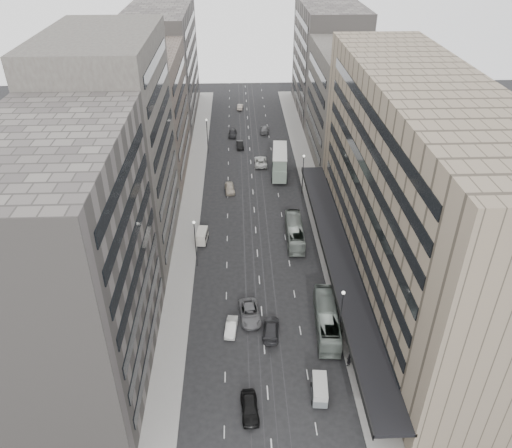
{
  "coord_description": "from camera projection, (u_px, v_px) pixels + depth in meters",
  "views": [
    {
      "loc": [
        -2.91,
        -51.62,
        47.89
      ],
      "look_at": [
        -0.19,
        16.01,
        5.04
      ],
      "focal_mm": 35.0,
      "sensor_mm": 36.0,
      "label": 1
    }
  ],
  "objects": [
    {
      "name": "lamp_left_near",
      "position": [
        195.0,
        238.0,
        76.31
      ],
      "size": [
        0.44,
        0.44,
        8.32
      ],
      "color": "#262628",
      "rests_on": "ground"
    },
    {
      "name": "sedan_8",
      "position": [
        233.0,
        133.0,
        123.74
      ],
      "size": [
        2.14,
        4.85,
        1.62
      ],
      "primitive_type": "imported",
      "rotation": [
        0.0,
        0.0,
        -0.05
      ],
      "color": "#232325",
      "rests_on": "ground"
    },
    {
      "name": "building_left_c",
      "position": [
        145.0,
        116.0,
        100.71
      ],
      "size": [
        15.0,
        28.0,
        25.0
      ],
      "primitive_type": "cube",
      "color": "#66584F",
      "rests_on": "ground"
    },
    {
      "name": "building_right_mid",
      "position": [
        350.0,
        106.0,
        107.51
      ],
      "size": [
        15.0,
        28.0,
        24.0
      ],
      "primitive_type": "cube",
      "color": "#48433E",
      "rests_on": "ground"
    },
    {
      "name": "lamp_right_near",
      "position": [
        341.0,
        310.0,
        62.62
      ],
      "size": [
        0.44,
        0.44,
        8.32
      ],
      "color": "#262628",
      "rests_on": "ground"
    },
    {
      "name": "lamp_left_far",
      "position": [
        207.0,
        132.0,
        112.61
      ],
      "size": [
        0.44,
        0.44,
        8.32
      ],
      "color": "#262628",
      "rests_on": "ground"
    },
    {
      "name": "lamp_right_far",
      "position": [
        303.0,
        170.0,
        96.39
      ],
      "size": [
        0.44,
        0.44,
        8.32
      ],
      "color": "#262628",
      "rests_on": "ground"
    },
    {
      "name": "building_left_a",
      "position": [
        68.0,
        269.0,
        53.79
      ],
      "size": [
        15.0,
        28.0,
        30.0
      ],
      "primitive_type": "cube",
      "color": "slate",
      "rests_on": "ground"
    },
    {
      "name": "sedan_3",
      "position": [
        271.0,
        329.0,
        66.1
      ],
      "size": [
        2.72,
        5.51,
        1.54
      ],
      "primitive_type": "imported",
      "rotation": [
        0.0,
        0.0,
        3.03
      ],
      "color": "#2A2A2D",
      "rests_on": "ground"
    },
    {
      "name": "sedan_7",
      "position": [
        265.0,
        129.0,
        125.94
      ],
      "size": [
        2.56,
        5.44,
        1.54
      ],
      "primitive_type": "imported",
      "rotation": [
        0.0,
        0.0,
        3.06
      ],
      "color": "#57575A",
      "rests_on": "ground"
    },
    {
      "name": "department_store",
      "position": [
        415.0,
        191.0,
        68.78
      ],
      "size": [
        19.2,
        60.0,
        30.0
      ],
      "color": "gray",
      "rests_on": "ground"
    },
    {
      "name": "sedan_9",
      "position": [
        240.0,
        107.0,
        140.65
      ],
      "size": [
        1.84,
        4.28,
        1.37
      ],
      "primitive_type": "imported",
      "rotation": [
        0.0,
        0.0,
        3.05
      ],
      "color": "#A99B8C",
      "rests_on": "ground"
    },
    {
      "name": "sedan_1",
      "position": [
        231.0,
        327.0,
        66.52
      ],
      "size": [
        1.91,
        4.22,
        1.34
      ],
      "primitive_type": "imported",
      "rotation": [
        0.0,
        0.0,
        -0.12
      ],
      "color": "silver",
      "rests_on": "ground"
    },
    {
      "name": "building_left_b",
      "position": [
        115.0,
        150.0,
        75.51
      ],
      "size": [
        15.0,
        26.0,
        34.0
      ],
      "primitive_type": "cube",
      "color": "#48433E",
      "rests_on": "ground"
    },
    {
      "name": "sedan_6",
      "position": [
        261.0,
        161.0,
        109.87
      ],
      "size": [
        2.65,
        5.73,
        1.59
      ],
      "primitive_type": "imported",
      "rotation": [
        0.0,
        0.0,
        3.14
      ],
      "color": "silver",
      "rests_on": "ground"
    },
    {
      "name": "bus_near",
      "position": [
        327.0,
        319.0,
        66.4
      ],
      "size": [
        3.66,
        11.99,
        3.29
      ],
      "primitive_type": "imported",
      "rotation": [
        0.0,
        0.0,
        3.07
      ],
      "color": "slate",
      "rests_on": "ground"
    },
    {
      "name": "ground",
      "position": [
        262.0,
        316.0,
        69.29
      ],
      "size": [
        220.0,
        220.0,
        0.0
      ],
      "primitive_type": "plane",
      "color": "black",
      "rests_on": "ground"
    },
    {
      "name": "sedan_4",
      "position": [
        230.0,
        188.0,
        99.38
      ],
      "size": [
        2.25,
        4.79,
        1.58
      ],
      "primitive_type": "imported",
      "rotation": [
        0.0,
        0.0,
        0.08
      ],
      "color": "#B7AB98",
      "rests_on": "ground"
    },
    {
      "name": "panel_van",
      "position": [
        202.0,
        236.0,
        84.04
      ],
      "size": [
        2.08,
        3.72,
        2.25
      ],
      "rotation": [
        0.0,
        0.0,
        -0.11
      ],
      "color": "beige",
      "rests_on": "ground"
    },
    {
      "name": "vw_microbus",
      "position": [
        320.0,
        389.0,
        57.31
      ],
      "size": [
        2.13,
        4.11,
        2.14
      ],
      "rotation": [
        0.0,
        0.0,
        -0.1
      ],
      "color": "slate",
      "rests_on": "ground"
    },
    {
      "name": "sidewalk_right",
      "position": [
        312.0,
        187.0,
        101.32
      ],
      "size": [
        4.0,
        125.0,
        0.15
      ],
      "primitive_type": "cube",
      "color": "gray",
      "rests_on": "ground"
    },
    {
      "name": "building_left_d",
      "position": [
        163.0,
        65.0,
        127.77
      ],
      "size": [
        15.0,
        38.0,
        28.0
      ],
      "primitive_type": "cube",
      "color": "slate",
      "rests_on": "ground"
    },
    {
      "name": "bus_far",
      "position": [
        295.0,
        232.0,
        84.48
      ],
      "size": [
        2.99,
        11.33,
        3.14
      ],
      "primitive_type": "imported",
      "rotation": [
        0.0,
        0.0,
        3.11
      ],
      "color": "gray",
      "rests_on": "ground"
    },
    {
      "name": "sedan_2",
      "position": [
        250.0,
        313.0,
        68.62
      ],
      "size": [
        3.28,
        6.09,
        1.63
      ],
      "primitive_type": "imported",
      "rotation": [
        0.0,
        0.0,
        0.1
      ],
      "color": "slate",
      "rests_on": "ground"
    },
    {
      "name": "pedestrian",
      "position": [
        349.0,
        360.0,
        61.1
      ],
      "size": [
        0.85,
        0.81,
        1.96
      ],
      "primitive_type": "imported",
      "rotation": [
        0.0,
        0.0,
        3.81
      ],
      "color": "black",
      "rests_on": "sidewalk_right"
    },
    {
      "name": "building_right_far",
      "position": [
        328.0,
        60.0,
        131.77
      ],
      "size": [
        15.0,
        32.0,
        28.0
      ],
      "primitive_type": "cube",
      "color": "slate",
      "rests_on": "ground"
    },
    {
      "name": "sedan_0",
      "position": [
        250.0,
        408.0,
        55.61
      ],
      "size": [
        2.21,
        4.88,
        1.63
      ],
      "primitive_type": "imported",
      "rotation": [
        0.0,
        0.0,
        0.06
      ],
      "color": "black",
      "rests_on": "ground"
    },
    {
      "name": "sidewalk_left",
      "position": [
        193.0,
        189.0,
        100.51
      ],
      "size": [
        4.0,
        125.0,
        0.15
      ],
      "primitive_type": "cube",
      "color": "gray",
      "rests_on": "ground"
    },
    {
      "name": "sedan_5",
      "position": [
        240.0,
        145.0,
        117.8
      ],
      "size": [
        1.81,
        4.5,
        1.45
      ],
      "primitive_type": "imported",
      "rotation": [
        0.0,
        0.0,
        0.06
      ],
      "color": "black",
      "rests_on": "ground"
    },
    {
      "name": "double_decker",
      "position": [
        280.0,
        162.0,
        104.43
      ],
      "size": [
        3.88,
        10.54,
        5.65
      ],
      "rotation": [
        0.0,
        0.0,
        -0.08
      ],
      "color": "gray",
      "rests_on": "ground"
    }
  ]
}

